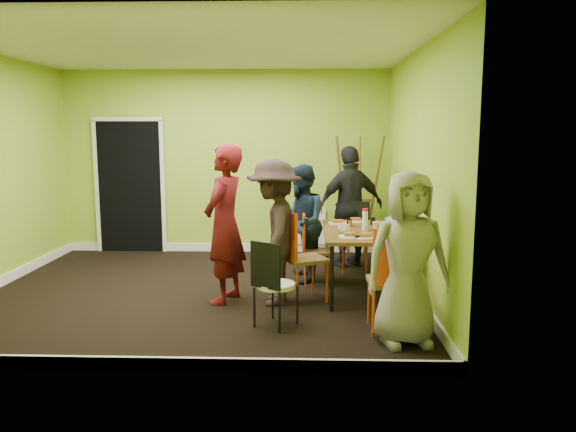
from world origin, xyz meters
The scene contains 28 objects.
ground centered at (0.00, 0.00, 0.00)m, with size 5.00×5.00×0.00m, color black.
room_walls centered at (-0.02, 0.04, 0.99)m, with size 5.04×4.54×2.82m.
dining_table centered at (1.91, 0.00, 0.70)m, with size 0.90×1.50×0.75m.
chair_left_far centered at (1.32, 0.38, 0.50)m, with size 0.38×0.38×0.88m.
chair_left_near centered at (1.16, -0.35, 0.57)m, with size 0.56×0.56×1.02m.
chair_back_end centered at (1.92, 1.18, 0.65)m, with size 0.41×0.47×0.92m.
chair_front_end centered at (2.05, -1.33, 0.57)m, with size 0.42×0.43×1.02m.
chair_bentwood centered at (0.92, -1.20, 0.47)m, with size 0.46×0.46×0.86m.
easel centered at (2.03, 1.94, 0.90)m, with size 0.73×0.69×1.82m.
plate_near_left centered at (1.63, 0.46, 0.76)m, with size 0.24×0.24×0.01m, color white.
plate_near_right centered at (1.72, -0.43, 0.76)m, with size 0.25×0.25×0.01m, color white.
plate_far_back centered at (1.87, 0.61, 0.76)m, with size 0.25×0.25×0.01m, color white.
plate_far_front centered at (1.88, -0.48, 0.76)m, with size 0.25×0.25×0.01m, color white.
plate_wall_back centered at (2.14, 0.10, 0.76)m, with size 0.22×0.22×0.01m, color white.
plate_wall_front centered at (2.18, -0.14, 0.76)m, with size 0.22×0.22×0.01m, color white.
thermos centered at (1.92, 0.00, 0.86)m, with size 0.06×0.06×0.22m, color white.
blue_bottle centered at (2.15, -0.24, 0.84)m, with size 0.08×0.08×0.18m, color blue.
orange_bottle centered at (1.77, 0.20, 0.79)m, with size 0.04×0.04×0.08m, color #E34B15.
glass_mid centered at (1.77, 0.29, 0.79)m, with size 0.07×0.07×0.08m, color black.
glass_back centered at (2.06, 0.38, 0.80)m, with size 0.06×0.06×0.09m, color black.
glass_front centered at (2.05, -0.49, 0.80)m, with size 0.07×0.07×0.10m, color black.
cup_a centered at (1.67, -0.24, 0.80)m, with size 0.13×0.13×0.10m, color white.
cup_b centered at (2.07, 0.09, 0.79)m, with size 0.09×0.09×0.08m, color white.
person_standing centered at (0.35, -0.37, 0.87)m, with size 0.64×0.42×1.75m, color #5D1014.
person_left_far centered at (1.18, 0.52, 0.74)m, with size 0.72×0.56×1.48m, color #131F30.
person_left_near centered at (0.90, -0.42, 0.80)m, with size 1.03×0.59×1.59m, color black.
person_back_end centered at (1.86, 1.34, 0.84)m, with size 0.99×0.41×1.68m, color black.
person_front_end centered at (2.14, -1.56, 0.78)m, with size 0.76×0.49×1.55m, color gray.
Camera 1 is at (1.25, -6.40, 1.89)m, focal length 35.00 mm.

